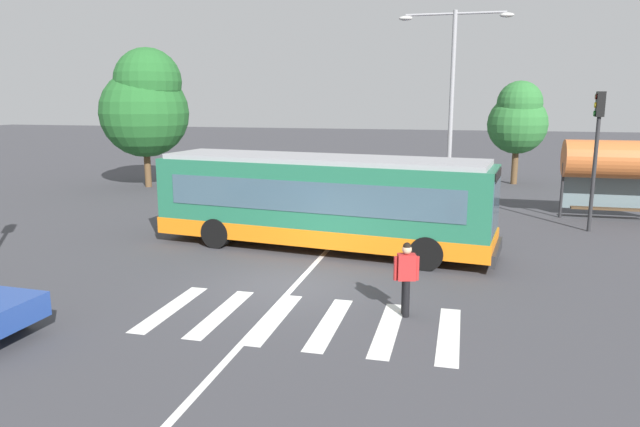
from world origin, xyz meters
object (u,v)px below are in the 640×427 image
traffic_light_far_corner (597,140)px  bus_stop_shelter (616,161)px  background_tree_right (518,118)px  twin_arm_street_lamp (452,87)px  parked_car_red (361,178)px  parked_car_blue (411,178)px  city_transit_bus (322,201)px  pedestrian_crossing_street (406,275)px  parked_car_white (464,181)px  background_tree_left (145,104)px

traffic_light_far_corner → bus_stop_shelter: (1.31, 2.50, -1.00)m
traffic_light_far_corner → background_tree_right: bearing=98.3°
twin_arm_street_lamp → parked_car_red: bearing=145.5°
parked_car_blue → parked_car_red: bearing=-167.4°
city_transit_bus → pedestrian_crossing_street: city_transit_bus is taller
pedestrian_crossing_street → city_transit_bus: bearing=121.6°
parked_car_red → parked_car_white: same height
parked_car_blue → traffic_light_far_corner: traffic_light_far_corner is taller
city_transit_bus → parked_car_white: 12.82m
traffic_light_far_corner → bus_stop_shelter: bearing=62.3°
parked_car_red → traffic_light_far_corner: 12.48m
pedestrian_crossing_street → twin_arm_street_lamp: (0.50, 14.18, 4.41)m
traffic_light_far_corner → twin_arm_street_lamp: (-5.31, 3.92, 1.95)m
city_transit_bus → traffic_light_far_corner: 10.50m
pedestrian_crossing_street → bus_stop_shelter: (7.12, 12.76, 1.45)m
pedestrian_crossing_street → parked_car_white: (1.23, 17.33, -0.20)m
parked_car_white → traffic_light_far_corner: 8.83m
parked_car_red → background_tree_right: size_ratio=0.77×
parked_car_red → twin_arm_street_lamp: 7.25m
parked_car_blue → parked_car_white: same height
parked_car_blue → background_tree_left: background_tree_left is taller
parked_car_red → parked_car_white: size_ratio=0.99×
background_tree_left → background_tree_right: bearing=17.1°
bus_stop_shelter → background_tree_right: bearing=107.8°
parked_car_red → traffic_light_far_corner: size_ratio=0.89×
pedestrian_crossing_street → bus_stop_shelter: bearing=60.8°
city_transit_bus → pedestrian_crossing_street: size_ratio=6.64×
background_tree_right → bus_stop_shelter: bearing=-72.2°
traffic_light_far_corner → bus_stop_shelter: traffic_light_far_corner is taller
parked_car_red → parked_car_white: (5.35, -0.01, 0.00)m
twin_arm_street_lamp → pedestrian_crossing_street: bearing=-92.0°
parked_car_red → parked_car_blue: 2.68m
city_transit_bus → background_tree_left: (-12.62, 10.87, 3.01)m
traffic_light_far_corner → background_tree_left: background_tree_left is taller
background_tree_left → twin_arm_street_lamp: bearing=-7.2°
parked_car_red → background_tree_right: (8.16, 5.02, 3.01)m
traffic_light_far_corner → background_tree_right: background_tree_right is taller
parked_car_blue → background_tree_left: (-14.42, -1.68, 3.83)m
city_transit_bus → pedestrian_crossing_street: bearing=-58.4°
pedestrian_crossing_street → background_tree_right: background_tree_right is taller
city_transit_bus → background_tree_left: background_tree_left is taller
city_transit_bus → parked_car_blue: (1.80, 12.56, -0.82)m
parked_car_blue → background_tree_right: bearing=38.7°
parked_car_white → background_tree_left: background_tree_left is taller
parked_car_blue → traffic_light_far_corner: 10.92m
parked_car_blue → background_tree_right: 7.71m
bus_stop_shelter → background_tree_left: background_tree_left is taller
twin_arm_street_lamp → background_tree_left: (-16.42, 2.06, -0.78)m
parked_car_red → bus_stop_shelter: (11.24, -4.59, 1.65)m
city_transit_bus → background_tree_right: 18.65m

